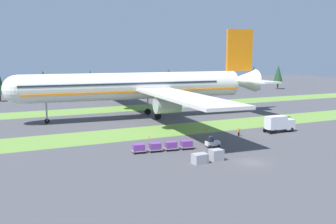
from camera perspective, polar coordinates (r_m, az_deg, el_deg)
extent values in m
plane|color=#47474C|center=(60.48, 12.44, -7.45)|extent=(400.00, 400.00, 0.00)
cube|color=olive|center=(84.15, 0.46, -2.72)|extent=(320.00, 12.51, 0.01)
cube|color=olive|center=(118.10, -7.41, 0.48)|extent=(320.00, 12.51, 0.01)
cylinder|color=silver|center=(99.38, -4.85, 3.95)|extent=(58.39, 11.06, 6.96)
sphere|color=silver|center=(95.32, -21.84, 3.17)|extent=(6.82, 6.82, 6.82)
cone|color=silver|center=(112.58, 10.93, 4.63)|extent=(10.35, 7.30, 6.61)
cube|color=orange|center=(99.49, -4.84, 3.25)|extent=(56.98, 11.10, 0.36)
cube|color=#283342|center=(98.37, -6.84, 4.38)|extent=(51.33, 10.63, 0.44)
cube|color=silver|center=(79.17, 2.36, 2.29)|extent=(11.94, 39.48, 0.63)
cylinder|color=#A3A3A8|center=(84.28, -0.10, 1.11)|extent=(5.92, 4.22, 3.83)
cube|color=silver|center=(122.41, -6.32, 4.47)|extent=(11.94, 39.48, 0.63)
cylinder|color=#A3A3A8|center=(116.62, -6.21, 3.14)|extent=(5.92, 4.22, 3.83)
cube|color=silver|center=(104.53, 13.29, 4.55)|extent=(6.15, 14.49, 0.44)
cube|color=silver|center=(120.03, 8.31, 5.18)|extent=(6.15, 14.49, 0.44)
cube|color=orange|center=(111.97, 10.75, 9.16)|extent=(8.31, 1.34, 11.83)
cylinder|color=#A3A3A8|center=(95.96, -17.89, 0.71)|extent=(0.44, 0.44, 6.88)
cylinder|color=black|center=(96.46, -17.80, -1.32)|extent=(1.23, 0.50, 1.20)
cylinder|color=#A3A3A8|center=(97.29, -1.55, 1.30)|extent=(0.44, 0.44, 6.63)
cylinder|color=black|center=(97.77, -1.55, -0.63)|extent=(1.74, 0.71, 1.70)
cylinder|color=#A3A3A8|center=(105.13, -3.10, 1.83)|extent=(0.44, 0.44, 6.63)
cylinder|color=black|center=(105.57, -3.08, 0.05)|extent=(1.74, 0.71, 1.70)
cube|color=silver|center=(69.05, 6.77, -4.71)|extent=(2.74, 1.61, 0.77)
cube|color=#283342|center=(68.70, 6.49, -4.06)|extent=(0.83, 1.17, 0.90)
cylinder|color=black|center=(70.00, 7.25, -4.86)|extent=(0.62, 0.27, 0.60)
cylinder|color=black|center=(69.04, 7.65, -5.06)|extent=(0.62, 0.27, 0.60)
cylinder|color=black|center=(69.25, 5.89, -4.99)|extent=(0.62, 0.27, 0.60)
cylinder|color=black|center=(68.28, 6.27, -5.19)|extent=(0.62, 0.27, 0.60)
cube|color=#A3A3A8|center=(67.16, 2.81, -5.29)|extent=(2.37, 1.76, 0.10)
cube|color=#70388E|center=(67.02, 2.81, -4.79)|extent=(2.08, 1.55, 1.10)
cylinder|color=black|center=(68.12, 3.26, -5.27)|extent=(0.41, 0.17, 0.40)
cylinder|color=black|center=(66.88, 3.69, -5.53)|extent=(0.41, 0.17, 0.40)
cylinder|color=black|center=(67.54, 1.93, -5.38)|extent=(0.41, 0.17, 0.40)
cylinder|color=black|center=(66.29, 2.34, -5.65)|extent=(0.41, 0.17, 0.40)
cube|color=#A3A3A8|center=(66.19, 0.45, -5.49)|extent=(2.37, 1.76, 0.10)
cube|color=#70388E|center=(66.05, 0.45, -4.98)|extent=(2.08, 1.55, 1.10)
cylinder|color=black|center=(67.14, 0.94, -5.46)|extent=(0.41, 0.17, 0.40)
cylinder|color=black|center=(65.88, 1.34, -5.74)|extent=(0.41, 0.17, 0.40)
cylinder|color=black|center=(66.62, -0.42, -5.57)|extent=(0.41, 0.17, 0.40)
cylinder|color=black|center=(65.35, -0.05, -5.85)|extent=(0.41, 0.17, 0.40)
cube|color=#A3A3A8|center=(65.35, -1.97, -5.68)|extent=(2.37, 1.76, 0.10)
cube|color=#70388E|center=(65.20, -1.97, -5.17)|extent=(2.08, 1.55, 1.10)
cylinder|color=black|center=(66.27, -1.44, -5.65)|extent=(0.41, 0.17, 0.40)
cylinder|color=black|center=(64.99, -1.08, -5.94)|extent=(0.41, 0.17, 0.40)
cylinder|color=black|center=(65.82, -2.84, -5.76)|extent=(0.41, 0.17, 0.40)
cylinder|color=black|center=(64.53, -2.51, -6.05)|extent=(0.41, 0.17, 0.40)
cube|color=#A3A3A8|center=(64.62, -4.45, -5.86)|extent=(2.37, 1.76, 0.10)
cube|color=#70388E|center=(64.47, -4.45, -5.35)|extent=(2.08, 1.55, 1.10)
cylinder|color=black|center=(65.51, -3.88, -5.84)|extent=(0.41, 0.17, 0.40)
cylinder|color=black|center=(64.22, -3.57, -6.13)|extent=(0.41, 0.17, 0.40)
cylinder|color=black|center=(65.13, -5.31, -5.94)|extent=(0.41, 0.17, 0.40)
cylinder|color=black|center=(63.83, -5.03, -6.24)|extent=(0.41, 0.17, 0.40)
cube|color=silver|center=(86.57, 17.65, -1.75)|extent=(2.23, 2.33, 2.20)
cube|color=#283342|center=(87.20, 18.18, -1.40)|extent=(0.11, 2.07, 0.97)
cube|color=silver|center=(84.27, 15.97, -1.53)|extent=(4.53, 2.37, 2.80)
cylinder|color=black|center=(87.63, 17.28, -2.34)|extent=(0.96, 0.31, 0.96)
cylinder|color=black|center=(86.19, 18.17, -2.56)|extent=(0.96, 0.31, 0.96)
cylinder|color=black|center=(84.75, 15.03, -2.61)|extent=(0.96, 0.31, 0.96)
cylinder|color=black|center=(83.26, 15.90, -2.84)|extent=(0.96, 0.31, 0.96)
cylinder|color=black|center=(84.05, 14.43, -2.67)|extent=(0.96, 0.31, 0.96)
cylinder|color=black|center=(82.54, 15.30, -2.91)|extent=(0.96, 0.31, 0.96)
cylinder|color=black|center=(78.91, 10.55, -3.31)|extent=(0.18, 0.18, 0.85)
cylinder|color=black|center=(79.03, 10.68, -3.30)|extent=(0.18, 0.18, 0.85)
cylinder|color=orange|center=(78.82, 10.63, -2.78)|extent=(0.36, 0.36, 0.62)
sphere|color=tan|center=(78.74, 10.64, -2.45)|extent=(0.24, 0.24, 0.24)
cylinder|color=orange|center=(78.70, 10.49, -2.82)|extent=(0.10, 0.10, 0.58)
cylinder|color=orange|center=(78.96, 10.77, -2.79)|extent=(0.10, 0.10, 0.58)
cube|color=#A3A3A8|center=(58.79, 4.95, -6.98)|extent=(2.06, 1.67, 1.51)
cube|color=#A3A3A8|center=(58.47, 4.73, -7.05)|extent=(2.09, 1.72, 1.53)
cube|color=#A3A3A8|center=(60.40, 7.30, -6.46)|extent=(2.07, 1.68, 1.78)
cone|color=orange|center=(84.14, 5.84, -2.57)|extent=(0.44, 0.44, 0.58)
cone|color=orange|center=(75.88, -2.90, -3.76)|extent=(0.44, 0.44, 0.57)
cone|color=orange|center=(89.95, 15.78, -2.12)|extent=(0.44, 0.44, 0.58)
cylinder|color=#4C3823|center=(148.69, -24.04, 1.99)|extent=(0.70, 0.70, 2.68)
cylinder|color=#4C3823|center=(150.62, -18.25, 2.62)|extent=(0.70, 0.70, 3.98)
cone|color=#1E4223|center=(150.20, -18.35, 4.66)|extent=(4.83, 4.83, 6.78)
cylinder|color=#4C3823|center=(151.48, -11.59, 2.66)|extent=(0.70, 0.70, 2.68)
cone|color=#1E4223|center=(151.03, -11.65, 4.71)|extent=(3.71, 3.71, 8.15)
cylinder|color=#4C3823|center=(153.73, -6.45, 3.01)|extent=(0.70, 0.70, 3.42)
cone|color=#1E4223|center=(153.36, -6.48, 4.67)|extent=(4.25, 4.25, 5.52)
cylinder|color=#4C3823|center=(159.17, 0.07, 3.13)|extent=(0.70, 0.70, 2.73)
cone|color=#1E4223|center=(158.75, 0.07, 5.08)|extent=(6.37, 6.37, 8.12)
cylinder|color=#4C3823|center=(169.97, 3.82, 3.62)|extent=(0.70, 0.70, 3.72)
cone|color=#1E4223|center=(169.63, 3.83, 5.24)|extent=(4.59, 4.59, 5.89)
cylinder|color=#4C3823|center=(177.06, 8.35, 3.55)|extent=(0.70, 0.70, 2.50)
cone|color=#1E4223|center=(176.71, 8.38, 5.11)|extent=(5.65, 5.65, 7.17)
cylinder|color=#4C3823|center=(186.14, 12.73, 3.74)|extent=(0.70, 0.70, 2.94)
cone|color=#1E4223|center=(185.77, 12.78, 5.51)|extent=(4.43, 4.43, 8.60)
cylinder|color=#4C3823|center=(193.34, 16.23, 3.91)|extent=(0.70, 0.70, 3.81)
cone|color=#1E4223|center=(192.99, 16.30, 5.65)|extent=(4.38, 4.38, 7.94)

